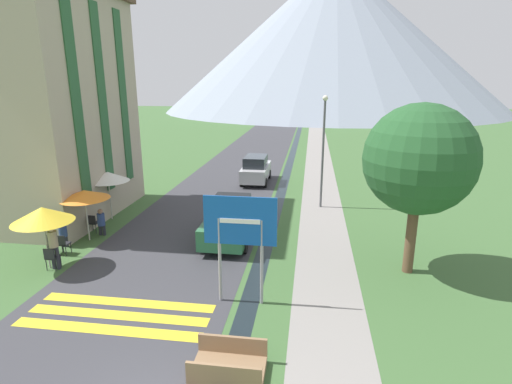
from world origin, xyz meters
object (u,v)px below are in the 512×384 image
(cafe_umbrella_front_yellow, at_px, (42,215))
(streetlamp, at_px, (323,144))
(parked_car_near, at_px, (230,219))
(parked_car_far, at_px, (256,169))
(cafe_chair_near_right, at_px, (53,243))
(cafe_chair_nearest, at_px, (51,257))
(cafe_umbrella_rear_white, at_px, (108,177))
(road_sign, at_px, (240,231))
(footbridge, at_px, (228,366))
(cafe_chair_far_left, at_px, (93,222))
(person_seated_near, at_px, (101,221))
(person_standing_terrace, at_px, (53,244))
(cafe_umbrella_middle_orange, at_px, (84,195))
(person_seated_far, at_px, (63,230))
(cafe_chair_near_left, at_px, (62,243))
(tree_by_path, at_px, (419,160))
(hotel_building, at_px, (51,90))

(cafe_umbrella_front_yellow, height_order, streetlamp, streetlamp)
(parked_car_near, distance_m, cafe_umbrella_front_yellow, 7.08)
(parked_car_far, bearing_deg, cafe_chair_near_right, -116.36)
(cafe_chair_nearest, height_order, cafe_umbrella_front_yellow, cafe_umbrella_front_yellow)
(cafe_umbrella_rear_white, bearing_deg, cafe_chair_near_right, -92.66)
(road_sign, relative_size, footbridge, 2.00)
(cafe_chair_far_left, bearing_deg, parked_car_near, 5.64)
(person_seated_near, bearing_deg, cafe_chair_far_left, 158.27)
(parked_car_far, xyz_separation_m, cafe_chair_near_right, (-6.24, -12.59, -0.39))
(cafe_umbrella_front_yellow, bearing_deg, person_standing_terrace, -6.09)
(cafe_umbrella_middle_orange, height_order, person_standing_terrace, cafe_umbrella_middle_orange)
(person_seated_near, bearing_deg, cafe_umbrella_rear_white, 106.40)
(cafe_chair_nearest, bearing_deg, cafe_chair_near_right, 132.77)
(parked_car_near, bearing_deg, cafe_umbrella_front_yellow, -149.09)
(cafe_umbrella_rear_white, relative_size, person_seated_far, 1.87)
(road_sign, bearing_deg, cafe_umbrella_rear_white, 138.82)
(cafe_chair_near_left, distance_m, person_seated_far, 0.93)
(tree_by_path, bearing_deg, parked_car_far, 120.61)
(road_sign, distance_m, cafe_chair_far_left, 9.19)
(cafe_chair_near_left, xyz_separation_m, cafe_umbrella_middle_orange, (0.18, 1.58, 1.52))
(road_sign, relative_size, tree_by_path, 0.57)
(hotel_building, height_order, footbridge, hotel_building)
(hotel_building, height_order, person_seated_near, hotel_building)
(cafe_chair_near_left, height_order, streetlamp, streetlamp)
(hotel_building, xyz_separation_m, cafe_chair_nearest, (3.19, -5.91, -5.65))
(cafe_chair_near_right, bearing_deg, cafe_umbrella_middle_orange, 71.48)
(parked_car_near, bearing_deg, road_sign, -74.82)
(parked_car_near, height_order, cafe_chair_nearest, parked_car_near)
(parked_car_near, bearing_deg, cafe_chair_far_left, -179.24)
(cafe_umbrella_front_yellow, height_order, person_standing_terrace, cafe_umbrella_front_yellow)
(parked_car_near, distance_m, person_seated_near, 5.73)
(footbridge, height_order, parked_car_far, parked_car_far)
(parked_car_near, distance_m, cafe_chair_far_left, 6.27)
(cafe_chair_far_left, distance_m, person_seated_near, 0.60)
(cafe_chair_near_left, bearing_deg, cafe_umbrella_middle_orange, 102.29)
(cafe_chair_near_right, height_order, person_standing_terrace, person_standing_terrace)
(streetlamp, bearing_deg, parked_car_near, -127.09)
(cafe_chair_far_left, height_order, cafe_chair_near_right, same)
(person_standing_terrace, bearing_deg, hotel_building, 119.45)
(road_sign, bearing_deg, person_seated_near, 146.73)
(parked_car_near, height_order, cafe_chair_far_left, parked_car_near)
(cafe_umbrella_middle_orange, relative_size, tree_by_path, 0.37)
(parked_car_near, xyz_separation_m, person_seated_far, (-6.62, -1.71, -0.20))
(parked_car_far, distance_m, cafe_chair_far_left, 11.80)
(cafe_chair_near_right, height_order, streetlamp, streetlamp)
(cafe_umbrella_rear_white, xyz_separation_m, streetlamp, (10.27, 3.42, 1.29))
(footbridge, xyz_separation_m, cafe_chair_near_right, (-8.13, 5.57, 0.29))
(hotel_building, distance_m, person_standing_terrace, 8.47)
(cafe_umbrella_front_yellow, bearing_deg, road_sign, -10.35)
(hotel_building, height_order, cafe_chair_far_left, hotel_building)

